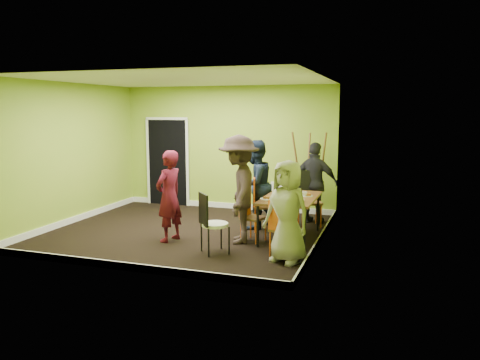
# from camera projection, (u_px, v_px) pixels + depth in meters

# --- Properties ---
(ground) EXTENTS (5.00, 5.00, 0.00)m
(ground) POSITION_uv_depth(u_px,v_px,m) (187.00, 231.00, 8.79)
(ground) COLOR black
(ground) RESTS_ON ground
(room_walls) EXTENTS (5.04, 4.54, 2.82)m
(room_walls) POSITION_uv_depth(u_px,v_px,m) (186.00, 179.00, 8.69)
(room_walls) COLOR #85AD2C
(room_walls) RESTS_ON ground
(dining_table) EXTENTS (0.90, 1.50, 0.75)m
(dining_table) POSITION_uv_depth(u_px,v_px,m) (290.00, 200.00, 8.22)
(dining_table) COLOR black
(dining_table) RESTS_ON ground
(chair_left_far) EXTENTS (0.52, 0.52, 1.01)m
(chair_left_far) POSITION_uv_depth(u_px,v_px,m) (260.00, 201.00, 8.79)
(chair_left_far) COLOR orange
(chair_left_far) RESTS_ON ground
(chair_left_near) EXTENTS (0.45, 0.45, 0.89)m
(chair_left_near) POSITION_uv_depth(u_px,v_px,m) (250.00, 212.00, 8.13)
(chair_left_near) COLOR orange
(chair_left_near) RESTS_ON ground
(chair_back_end) EXTENTS (0.60, 0.65, 1.08)m
(chair_back_end) POSITION_uv_depth(u_px,v_px,m) (308.00, 187.00, 9.25)
(chair_back_end) COLOR orange
(chair_back_end) RESTS_ON ground
(chair_front_end) EXTENTS (0.47, 0.47, 0.90)m
(chair_front_end) POSITION_uv_depth(u_px,v_px,m) (282.00, 225.00, 7.19)
(chair_front_end) COLOR orange
(chair_front_end) RESTS_ON ground
(chair_bentwood) EXTENTS (0.54, 0.53, 0.98)m
(chair_bentwood) POSITION_uv_depth(u_px,v_px,m) (211.00, 220.00, 7.38)
(chair_bentwood) COLOR black
(chair_bentwood) RESTS_ON ground
(easel) EXTENTS (0.73, 0.69, 1.83)m
(easel) POSITION_uv_depth(u_px,v_px,m) (309.00, 176.00, 9.68)
(easel) COLOR brown
(easel) RESTS_ON ground
(plate_near_left) EXTENTS (0.22, 0.22, 0.01)m
(plate_near_left) POSITION_uv_depth(u_px,v_px,m) (281.00, 192.00, 8.62)
(plate_near_left) COLOR white
(plate_near_left) RESTS_ON dining_table
(plate_near_right) EXTENTS (0.26, 0.26, 0.01)m
(plate_near_right) POSITION_uv_depth(u_px,v_px,m) (267.00, 199.00, 8.00)
(plate_near_right) COLOR white
(plate_near_right) RESTS_ON dining_table
(plate_far_back) EXTENTS (0.23, 0.23, 0.01)m
(plate_far_back) POSITION_uv_depth(u_px,v_px,m) (297.00, 191.00, 8.74)
(plate_far_back) COLOR white
(plate_far_back) RESTS_ON dining_table
(plate_far_front) EXTENTS (0.25, 0.25, 0.01)m
(plate_far_front) POSITION_uv_depth(u_px,v_px,m) (282.00, 203.00, 7.65)
(plate_far_front) COLOR white
(plate_far_front) RESTS_ON dining_table
(plate_wall_back) EXTENTS (0.22, 0.22, 0.01)m
(plate_wall_back) POSITION_uv_depth(u_px,v_px,m) (307.00, 196.00, 8.28)
(plate_wall_back) COLOR white
(plate_wall_back) RESTS_ON dining_table
(plate_wall_front) EXTENTS (0.26, 0.26, 0.01)m
(plate_wall_front) POSITION_uv_depth(u_px,v_px,m) (297.00, 200.00, 7.89)
(plate_wall_front) COLOR white
(plate_wall_front) RESTS_ON dining_table
(thermos) EXTENTS (0.07, 0.07, 0.21)m
(thermos) POSITION_uv_depth(u_px,v_px,m) (293.00, 191.00, 8.22)
(thermos) COLOR white
(thermos) RESTS_ON dining_table
(blue_bottle) EXTENTS (0.08, 0.08, 0.18)m
(blue_bottle) POSITION_uv_depth(u_px,v_px,m) (299.00, 196.00, 7.78)
(blue_bottle) COLOR #1A39C3
(blue_bottle) RESTS_ON dining_table
(orange_bottle) EXTENTS (0.03, 0.03, 0.08)m
(orange_bottle) POSITION_uv_depth(u_px,v_px,m) (292.00, 192.00, 8.44)
(orange_bottle) COLOR orange
(orange_bottle) RESTS_ON dining_table
(glass_mid) EXTENTS (0.06, 0.06, 0.10)m
(glass_mid) POSITION_uv_depth(u_px,v_px,m) (285.00, 191.00, 8.51)
(glass_mid) COLOR black
(glass_mid) RESTS_ON dining_table
(glass_back) EXTENTS (0.06, 0.06, 0.09)m
(glass_back) POSITION_uv_depth(u_px,v_px,m) (301.00, 191.00, 8.54)
(glass_back) COLOR black
(glass_back) RESTS_ON dining_table
(glass_front) EXTENTS (0.07, 0.07, 0.09)m
(glass_front) POSITION_uv_depth(u_px,v_px,m) (291.00, 200.00, 7.74)
(glass_front) COLOR black
(glass_front) RESTS_ON dining_table
(cup_a) EXTENTS (0.12, 0.12, 0.09)m
(cup_a) POSITION_uv_depth(u_px,v_px,m) (282.00, 195.00, 8.09)
(cup_a) COLOR white
(cup_a) RESTS_ON dining_table
(cup_b) EXTENTS (0.09, 0.09, 0.08)m
(cup_b) POSITION_uv_depth(u_px,v_px,m) (305.00, 194.00, 8.25)
(cup_b) COLOR white
(cup_b) RESTS_ON dining_table
(person_standing) EXTENTS (0.51, 0.65, 1.58)m
(person_standing) POSITION_uv_depth(u_px,v_px,m) (169.00, 196.00, 8.05)
(person_standing) COLOR #500D1C
(person_standing) RESTS_ON ground
(person_left_far) EXTENTS (0.93, 1.02, 1.70)m
(person_left_far) POSITION_uv_depth(u_px,v_px,m) (255.00, 184.00, 8.95)
(person_left_far) COLOR black
(person_left_far) RESTS_ON ground
(person_left_near) EXTENTS (1.02, 1.35, 1.85)m
(person_left_near) POSITION_uv_depth(u_px,v_px,m) (239.00, 189.00, 7.96)
(person_left_near) COLOR #2E211E
(person_left_near) RESTS_ON ground
(person_back_end) EXTENTS (1.02, 0.58, 1.63)m
(person_back_end) POSITION_uv_depth(u_px,v_px,m) (315.00, 183.00, 9.33)
(person_back_end) COLOR black
(person_back_end) RESTS_ON ground
(person_front_end) EXTENTS (0.88, 0.73, 1.54)m
(person_front_end) POSITION_uv_depth(u_px,v_px,m) (287.00, 212.00, 6.94)
(person_front_end) COLOR #9A9886
(person_front_end) RESTS_ON ground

